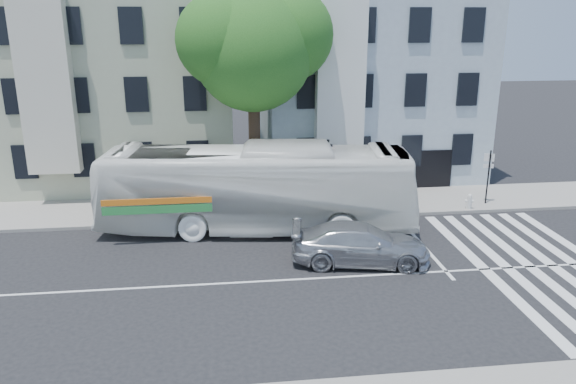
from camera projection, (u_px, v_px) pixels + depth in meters
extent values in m
plane|color=black|center=(271.00, 281.00, 20.01)|extent=(120.00, 120.00, 0.00)
cube|color=gray|center=(256.00, 207.00, 27.56)|extent=(80.00, 4.00, 0.15)
cube|color=#A5A98E|center=(123.00, 81.00, 31.77)|extent=(12.00, 10.00, 11.00)
cube|color=#9CABBA|center=(364.00, 78.00, 33.37)|extent=(12.00, 10.00, 11.00)
cylinder|color=#2D2116|center=(255.00, 154.00, 27.28)|extent=(0.56, 0.56, 5.20)
sphere|color=#174716|center=(253.00, 51.00, 25.81)|extent=(5.60, 5.60, 5.60)
sphere|color=#174716|center=(286.00, 35.00, 26.16)|extent=(4.40, 4.40, 4.40)
sphere|color=#174716|center=(222.00, 40.00, 25.22)|extent=(4.20, 4.20, 4.20)
sphere|color=#174716|center=(257.00, 12.00, 26.47)|extent=(3.80, 3.80, 3.80)
sphere|color=#174716|center=(240.00, 72.00, 26.61)|extent=(3.40, 3.40, 3.40)
imported|color=white|center=(257.00, 188.00, 24.35)|extent=(4.77, 13.90, 3.79)
imported|color=#B4B6BC|center=(360.00, 244.00, 21.30)|extent=(2.93, 5.51, 1.52)
cylinder|color=black|center=(327.00, 180.00, 25.53)|extent=(0.13, 0.13, 3.77)
cube|color=black|center=(329.00, 153.00, 24.89)|extent=(0.31, 0.28, 0.76)
sphere|color=red|center=(330.00, 148.00, 24.70)|extent=(0.14, 0.14, 0.14)
cylinder|color=white|center=(328.00, 172.00, 25.26)|extent=(0.37, 0.19, 0.40)
cylinder|color=silver|center=(469.00, 203.00, 27.00)|extent=(0.24, 0.24, 0.60)
sphere|color=silver|center=(470.00, 196.00, 26.91)|extent=(0.22, 0.22, 0.22)
cylinder|color=silver|center=(469.00, 201.00, 26.98)|extent=(0.42, 0.26, 0.14)
cylinder|color=black|center=(488.00, 177.00, 27.45)|extent=(0.08, 0.08, 2.69)
cube|color=white|center=(489.00, 158.00, 27.26)|extent=(0.47, 0.18, 0.38)
cube|color=white|center=(488.00, 166.00, 27.38)|extent=(0.47, 0.18, 0.19)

